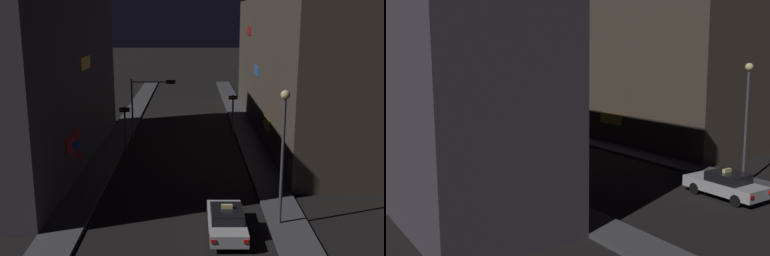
# 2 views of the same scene
# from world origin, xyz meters

# --- Properties ---
(sidewalk_left) EXTENTS (2.10, 65.96, 0.18)m
(sidewalk_left) POSITION_xyz_m (-5.81, 30.98, 0.09)
(sidewalk_left) COLOR #424247
(sidewalk_left) RESTS_ON ground_plane
(sidewalk_right) EXTENTS (2.10, 65.96, 0.18)m
(sidewalk_right) POSITION_xyz_m (5.81, 30.98, 0.09)
(sidewalk_right) COLOR #424247
(sidewalk_right) RESTS_ON ground_plane
(building_facade_left) EXTENTS (6.38, 24.29, 16.15)m
(building_facade_left) POSITION_xyz_m (-10.01, 21.16, 8.07)
(building_facade_left) COLOR #3D3842
(building_facade_left) RESTS_ON ground_plane
(building_facade_right) EXTENTS (8.49, 33.67, 12.38)m
(building_facade_right) POSITION_xyz_m (11.07, 31.46, 6.19)
(building_facade_right) COLOR #473D33
(building_facade_right) RESTS_ON ground_plane
(taxi) EXTENTS (1.83, 4.45, 1.62)m
(taxi) POSITION_xyz_m (2.50, 9.39, 0.74)
(taxi) COLOR #B7B7BC
(taxi) RESTS_ON ground_plane
(traffic_light_overhead) EXTENTS (3.92, 0.42, 5.33)m
(traffic_light_overhead) POSITION_xyz_m (-3.05, 28.26, 3.84)
(traffic_light_overhead) COLOR #47474C
(traffic_light_overhead) RESTS_ON ground_plane
(traffic_light_left_kerb) EXTENTS (0.80, 0.42, 3.79)m
(traffic_light_left_kerb) POSITION_xyz_m (-4.51, 23.57, 2.71)
(traffic_light_left_kerb) COLOR #47474C
(traffic_light_left_kerb) RESTS_ON ground_plane
(traffic_light_right_kerb) EXTENTS (0.80, 0.42, 3.72)m
(traffic_light_right_kerb) POSITION_xyz_m (4.51, 29.56, 2.67)
(traffic_light_right_kerb) COLOR #47474C
(traffic_light_right_kerb) RESTS_ON ground_plane
(sign_pole_left) EXTENTS (0.60, 0.10, 4.15)m
(sign_pole_left) POSITION_xyz_m (-5.92, 13.96, 2.68)
(sign_pole_left) COLOR #47474C
(sign_pole_left) RESTS_ON sidewalk_left
(street_lamp_near_block) EXTENTS (0.47, 0.47, 6.99)m
(street_lamp_near_block) POSITION_xyz_m (5.34, 10.36, 4.80)
(street_lamp_near_block) COLOR #47474C
(street_lamp_near_block) RESTS_ON sidewalk_right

